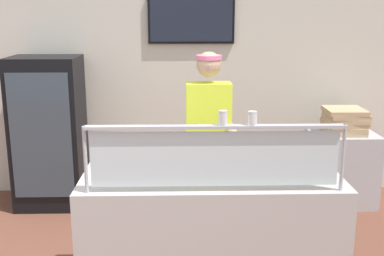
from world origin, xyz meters
TOP-DOWN VIEW (x-y plane):
  - ground_plane at (0.92, 1.00)m, footprint 12.00×12.00m
  - shop_rear_unit at (0.92, 2.61)m, footprint 6.24×0.13m
  - serving_counter at (0.92, 0.39)m, footprint 1.84×0.79m
  - sneeze_guard at (0.92, 0.06)m, footprint 1.66×0.06m
  - pizza_tray at (0.96, 0.50)m, footprint 0.42×0.42m
  - pizza_server at (0.98, 0.48)m, footprint 0.08×0.28m
  - parmesan_shaker at (0.97, 0.06)m, footprint 0.06×0.06m
  - pepper_flake_shaker at (1.15, 0.06)m, footprint 0.06×0.06m
  - worker_figure at (0.94, 1.12)m, footprint 0.41×0.50m
  - drink_fridge at (-0.71, 2.17)m, footprint 0.72×0.60m
  - prep_shelf at (2.47, 2.12)m, footprint 0.70×0.55m
  - pizza_box_stack at (2.47, 2.12)m, footprint 0.44×0.43m

SIDE VIEW (x-z plane):
  - ground_plane at x=0.92m, z-range 0.00..0.00m
  - prep_shelf at x=2.47m, z-range 0.00..0.80m
  - serving_counter at x=0.92m, z-range 0.00..0.95m
  - drink_fridge at x=-0.71m, z-range 0.00..1.63m
  - pizza_box_stack at x=2.47m, z-range 0.80..1.07m
  - pizza_tray at x=0.96m, z-range 0.95..0.98m
  - pizza_server at x=0.98m, z-range 0.99..0.99m
  - worker_figure at x=0.94m, z-range 0.13..1.89m
  - sneeze_guard at x=0.92m, z-range 1.01..1.45m
  - shop_rear_unit at x=0.92m, z-range 0.01..2.71m
  - pepper_flake_shaker at x=1.15m, z-range 1.38..1.47m
  - parmesan_shaker at x=0.97m, z-range 1.38..1.48m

